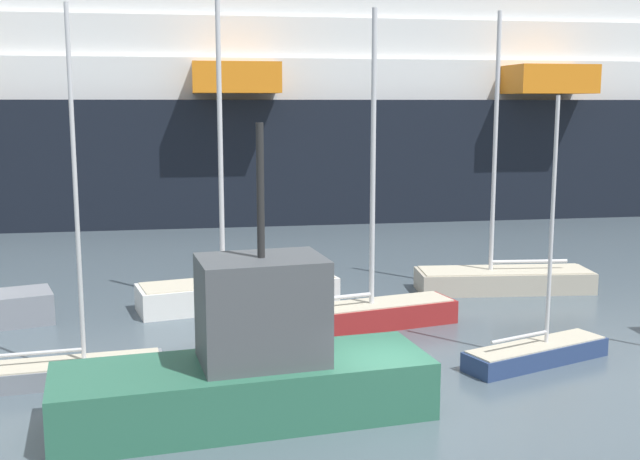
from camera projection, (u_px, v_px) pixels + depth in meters
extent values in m
plane|color=#4C5B66|center=(388.00, 415.00, 18.77)|extent=(600.00, 600.00, 0.00)
cube|color=navy|center=(536.00, 354.00, 22.44)|extent=(4.80, 2.55, 0.54)
cube|color=beige|center=(537.00, 344.00, 22.39)|extent=(4.60, 2.41, 0.04)
cylinder|color=silver|center=(552.00, 222.00, 22.01)|extent=(0.11, 0.11, 7.09)
cylinder|color=silver|center=(520.00, 337.00, 22.01)|extent=(2.03, 0.74, 0.09)
cube|color=#BCB29E|center=(504.00, 281.00, 31.05)|extent=(7.08, 2.88, 0.83)
cube|color=beige|center=(504.00, 270.00, 30.98)|extent=(6.79, 2.68, 0.04)
cylinder|color=silver|center=(495.00, 144.00, 30.13)|extent=(0.17, 0.17, 10.01)
cylinder|color=silver|center=(529.00, 261.00, 30.99)|extent=(3.09, 0.52, 0.13)
cube|color=gray|center=(69.00, 372.00, 20.94)|extent=(5.05, 1.65, 0.53)
cube|color=beige|center=(69.00, 362.00, 20.90)|extent=(4.84, 1.53, 0.04)
cylinder|color=silver|center=(75.00, 188.00, 20.24)|extent=(0.12, 0.12, 9.39)
cylinder|color=silver|center=(40.00, 353.00, 20.66)|extent=(2.24, 0.24, 0.10)
cube|color=white|center=(239.00, 293.00, 28.73)|extent=(7.53, 3.24, 0.94)
cube|color=beige|center=(239.00, 280.00, 28.65)|extent=(7.21, 3.03, 0.04)
cylinder|color=silver|center=(220.00, 145.00, 27.63)|extent=(0.18, 0.18, 9.99)
cylinder|color=silver|center=(266.00, 269.00, 28.98)|extent=(3.26, 0.71, 0.14)
cube|color=maroon|center=(356.00, 317.00, 25.88)|extent=(7.09, 2.79, 0.77)
cube|color=beige|center=(356.00, 305.00, 25.81)|extent=(6.79, 2.62, 0.04)
cylinder|color=silver|center=(373.00, 160.00, 25.24)|extent=(0.17, 0.17, 9.60)
cylinder|color=silver|center=(329.00, 298.00, 25.38)|extent=(3.09, 0.71, 0.13)
cube|color=#2D6B51|center=(245.00, 391.00, 18.40)|extent=(9.02, 3.46, 1.40)
cube|color=#4C5156|center=(262.00, 310.00, 18.21)|extent=(3.06, 2.31, 2.49)
cylinder|color=#262626|center=(260.00, 191.00, 17.76)|extent=(0.18, 0.18, 3.09)
cube|color=black|center=(228.00, 154.00, 55.62)|extent=(138.41, 23.82, 7.58)
cube|color=white|center=(227.00, 82.00, 54.80)|extent=(127.31, 21.14, 2.48)
cube|color=white|center=(226.00, 46.00, 54.40)|extent=(119.67, 19.87, 2.48)
cube|color=white|center=(225.00, 9.00, 54.00)|extent=(112.03, 18.61, 2.48)
cube|color=orange|center=(236.00, 78.00, 45.04)|extent=(5.09, 4.02, 1.74)
cube|color=orange|center=(548.00, 80.00, 48.23)|extent=(5.09, 4.02, 1.74)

